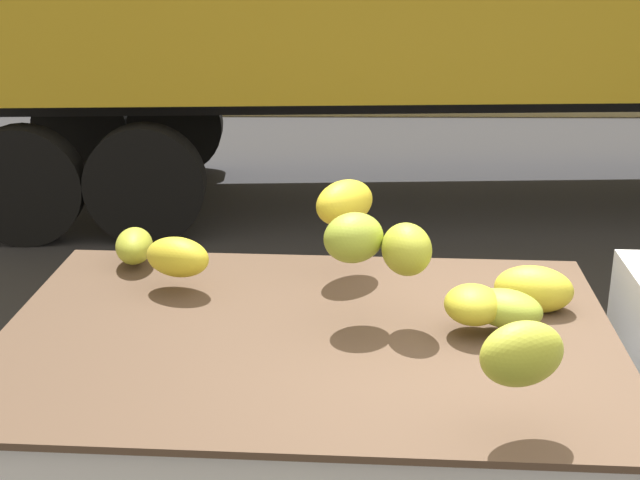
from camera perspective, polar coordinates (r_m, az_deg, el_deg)
curb_strip at (r=13.85m, az=4.70°, el=8.52°), size 80.00×0.80×0.16m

